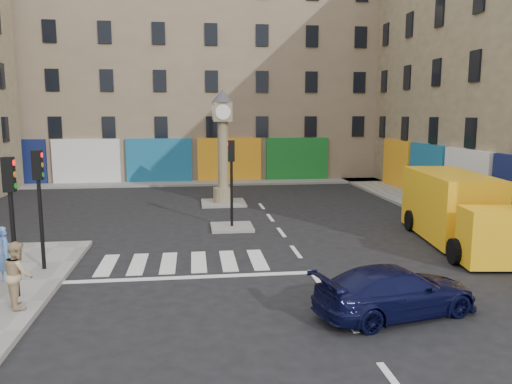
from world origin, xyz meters
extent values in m
plane|color=black|center=(0.00, 0.00, 0.00)|extent=(120.00, 120.00, 0.00)
cube|color=gray|center=(8.70, 10.00, 0.07)|extent=(2.60, 30.00, 0.15)
cube|color=gray|center=(-4.00, 22.20, 0.07)|extent=(32.00, 2.40, 0.15)
cube|color=gray|center=(-2.00, 8.00, 0.06)|extent=(1.80, 1.80, 0.12)
cube|color=gray|center=(-2.00, 14.00, 0.06)|extent=(2.40, 2.40, 0.12)
cube|color=#8B775D|center=(-4.00, 28.00, 8.50)|extent=(32.00, 10.00, 17.00)
cylinder|color=black|center=(-8.30, 0.20, 1.55)|extent=(0.12, 0.12, 2.80)
cube|color=black|center=(-8.30, 0.20, 3.40)|extent=(0.28, 0.22, 0.90)
cylinder|color=black|center=(-8.30, 2.60, 1.55)|extent=(0.12, 0.12, 2.80)
cube|color=black|center=(-8.30, 2.60, 3.40)|extent=(0.28, 0.22, 0.90)
cylinder|color=black|center=(-2.00, 8.00, 1.52)|extent=(0.12, 0.12, 2.80)
cube|color=black|center=(-2.00, 8.00, 3.37)|extent=(0.28, 0.22, 0.90)
cylinder|color=#9D8867|center=(-2.00, 14.00, 0.52)|extent=(1.10, 1.10, 0.80)
cylinder|color=#9D8867|center=(-2.00, 14.00, 2.72)|extent=(0.56, 0.56, 3.60)
cube|color=#9D8867|center=(-2.00, 14.00, 5.02)|extent=(1.00, 1.00, 1.00)
cylinder|color=white|center=(-2.00, 13.48, 5.02)|extent=(0.80, 0.06, 0.80)
cone|color=#333338|center=(-2.00, 14.00, 5.87)|extent=(1.20, 1.20, 0.70)
imported|color=black|center=(1.28, -1.90, 0.61)|extent=(4.49, 2.67, 1.22)
cube|color=yellow|center=(6.43, 5.20, 1.37)|extent=(2.85, 5.50, 2.52)
cube|color=yellow|center=(5.93, 1.29, 1.04)|extent=(2.24, 1.57, 1.87)
cube|color=black|center=(5.92, 1.23, 1.48)|extent=(1.98, 1.22, 0.77)
cylinder|color=black|center=(4.90, 1.86, 0.44)|extent=(0.38, 0.91, 0.88)
cylinder|color=black|center=(5.51, 6.65, 0.44)|extent=(0.38, 0.91, 0.88)
cylinder|color=black|center=(7.69, 6.37, 0.44)|extent=(0.38, 0.91, 0.88)
imported|color=#5982CB|center=(-9.11, 1.71, 0.94)|extent=(0.39, 0.58, 1.57)
imported|color=tan|center=(-8.00, -0.54, 0.98)|extent=(0.93, 1.01, 1.67)
camera|label=1|loc=(-3.63, -13.12, 4.93)|focal=35.00mm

